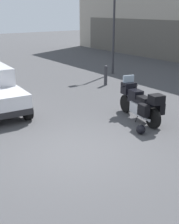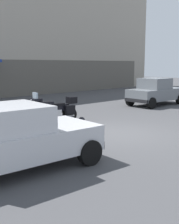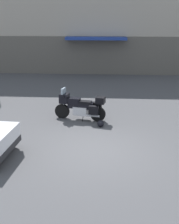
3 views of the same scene
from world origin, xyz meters
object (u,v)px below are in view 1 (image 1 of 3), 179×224
Objects in this scene: streetlamp_curbside at (112,27)px; bollard_curbside at (106,75)px; motorcycle at (140,102)px; helmet at (141,129)px.

streetlamp_curbside reaches higher than bollard_curbside.
bollard_curbside is (-4.42, 2.07, -0.11)m from motorcycle.
bollard_curbside reaches higher than helmet.
helmet is 8.97m from streetlamp_curbside.
streetlamp_curbside is (-7.21, 4.74, 2.46)m from helmet.
motorcycle is 1.28m from helmet.
helmet is (0.88, -0.79, -0.48)m from motorcycle.
streetlamp_curbside is at bearing 135.57° from bollard_curbside.
bollard_curbside is at bearing -44.43° from streetlamp_curbside.
helmet is 0.07× the size of streetlamp_curbside.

